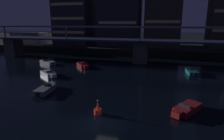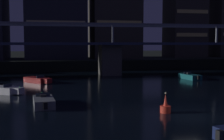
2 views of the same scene
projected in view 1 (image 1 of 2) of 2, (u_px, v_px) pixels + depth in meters
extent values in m
plane|color=black|center=(105.00, 123.00, 20.56)|extent=(400.00, 400.00, 0.00)
cube|color=black|center=(152.00, 41.00, 96.49)|extent=(240.00, 80.00, 2.20)
cube|color=#4C4944|center=(14.00, 47.00, 60.88)|extent=(3.60, 4.40, 5.55)
cube|color=#4C4944|center=(141.00, 52.00, 51.03)|extent=(3.60, 4.40, 5.55)
cube|color=#2D3856|center=(141.00, 40.00, 50.31)|extent=(85.89, 6.40, 0.45)
cube|color=slate|center=(141.00, 27.00, 46.76)|extent=(85.89, 0.36, 0.36)
cube|color=slate|center=(143.00, 27.00, 52.20)|extent=(85.89, 0.36, 0.36)
cube|color=slate|center=(5.00, 32.00, 57.00)|extent=(0.30, 0.30, 3.20)
cube|color=slate|center=(66.00, 33.00, 52.07)|extent=(0.30, 0.30, 3.20)
cube|color=slate|center=(140.00, 34.00, 47.14)|extent=(0.30, 0.30, 3.20)
cube|color=#282833|center=(75.00, 12.00, 72.50)|extent=(13.07, 13.29, 23.74)
cube|color=#F2D172|center=(68.00, 32.00, 67.93)|extent=(12.02, 0.10, 0.90)
cube|color=#F2D172|center=(67.00, 18.00, 66.79)|extent=(12.02, 0.10, 0.90)
cube|color=#F2D172|center=(66.00, 4.00, 65.65)|extent=(12.02, 0.10, 0.90)
cube|color=beige|center=(117.00, 23.00, 62.74)|extent=(12.54, 0.10, 0.90)
cube|color=#F2D172|center=(162.00, 22.00, 60.25)|extent=(10.52, 0.10, 0.90)
cube|color=#B2AD9E|center=(29.00, 39.00, 72.56)|extent=(12.00, 6.00, 4.40)
cube|color=#EAD88C|center=(24.00, 41.00, 69.80)|extent=(11.20, 0.10, 2.64)
cube|color=#4C4C51|center=(22.00, 33.00, 68.62)|extent=(12.40, 1.60, 0.30)
cube|color=silver|center=(48.00, 63.00, 49.10)|extent=(4.30, 3.17, 0.80)
cube|color=silver|center=(42.00, 61.00, 50.51)|extent=(1.21, 1.26, 0.70)
cube|color=#283342|center=(46.00, 60.00, 49.46)|extent=(0.61, 1.28, 0.36)
cube|color=#262628|center=(46.00, 60.00, 49.33)|extent=(0.58, 0.67, 0.24)
cube|color=black|center=(53.00, 63.00, 47.81)|extent=(0.47, 0.47, 0.60)
sphere|color=beige|center=(42.00, 60.00, 50.55)|extent=(0.12, 0.12, 0.12)
cube|color=maroon|center=(187.00, 108.00, 23.08)|extent=(3.64, 4.26, 0.80)
cube|color=maroon|center=(177.00, 114.00, 21.50)|extent=(1.32, 1.29, 0.70)
cube|color=#283342|center=(184.00, 106.00, 22.39)|extent=(1.19, 0.82, 0.36)
cube|color=#262628|center=(185.00, 106.00, 22.57)|extent=(0.69, 0.64, 0.24)
cube|color=black|center=(196.00, 103.00, 24.47)|extent=(0.50, 0.50, 0.60)
sphere|color=red|center=(176.00, 111.00, 21.24)|extent=(0.12, 0.12, 0.12)
cube|color=gray|center=(45.00, 90.00, 29.43)|extent=(2.13, 4.05, 0.80)
cube|color=gray|center=(52.00, 85.00, 31.72)|extent=(1.06, 0.98, 0.70)
cube|color=#283342|center=(47.00, 84.00, 30.11)|extent=(1.35, 0.22, 0.36)
cube|color=#262628|center=(47.00, 85.00, 29.88)|extent=(0.59, 0.45, 0.24)
cube|color=black|center=(37.00, 94.00, 27.35)|extent=(0.39, 0.39, 0.60)
sphere|color=#33D84C|center=(53.00, 82.00, 31.86)|extent=(0.12, 0.12, 0.12)
cube|color=#196066|center=(192.00, 72.00, 39.74)|extent=(2.31, 4.12, 0.80)
cube|color=#196066|center=(188.00, 69.00, 42.05)|extent=(1.10, 1.02, 0.70)
cube|color=#283342|center=(191.00, 69.00, 40.42)|extent=(1.35, 0.28, 0.36)
cube|color=#262628|center=(191.00, 69.00, 40.19)|extent=(0.61, 0.47, 0.24)
cube|color=black|center=(195.00, 75.00, 37.64)|extent=(0.40, 0.40, 0.60)
sphere|color=#33D84C|center=(188.00, 67.00, 42.18)|extent=(0.12, 0.12, 0.12)
cube|color=silver|center=(48.00, 74.00, 38.74)|extent=(4.23, 3.72, 0.80)
cube|color=silver|center=(53.00, 76.00, 36.95)|extent=(1.31, 1.33, 0.70)
cube|color=#283342|center=(50.00, 72.00, 37.97)|extent=(0.86, 1.16, 0.36)
cube|color=#262628|center=(49.00, 72.00, 38.17)|extent=(0.65, 0.69, 0.24)
cube|color=black|center=(44.00, 71.00, 40.32)|extent=(0.50, 0.50, 0.60)
sphere|color=#33D84C|center=(54.00, 74.00, 36.66)|extent=(0.12, 0.12, 0.12)
cube|color=maroon|center=(83.00, 65.00, 46.31)|extent=(3.93, 4.12, 0.80)
cube|color=maroon|center=(86.00, 67.00, 44.21)|extent=(1.34, 1.33, 0.70)
cube|color=#283342|center=(84.00, 63.00, 45.43)|extent=(1.08, 0.97, 0.36)
cube|color=#262628|center=(83.00, 63.00, 45.66)|extent=(0.68, 0.67, 0.24)
cube|color=black|center=(80.00, 63.00, 48.15)|extent=(0.51, 0.51, 0.60)
sphere|color=red|center=(86.00, 65.00, 43.89)|extent=(0.12, 0.12, 0.12)
cylinder|color=red|center=(98.00, 111.00, 22.51)|extent=(0.90, 0.90, 0.60)
cone|color=red|center=(98.00, 105.00, 22.32)|extent=(0.36, 0.36, 1.00)
sphere|color=#F2EAB2|center=(98.00, 100.00, 22.18)|extent=(0.16, 0.16, 0.16)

